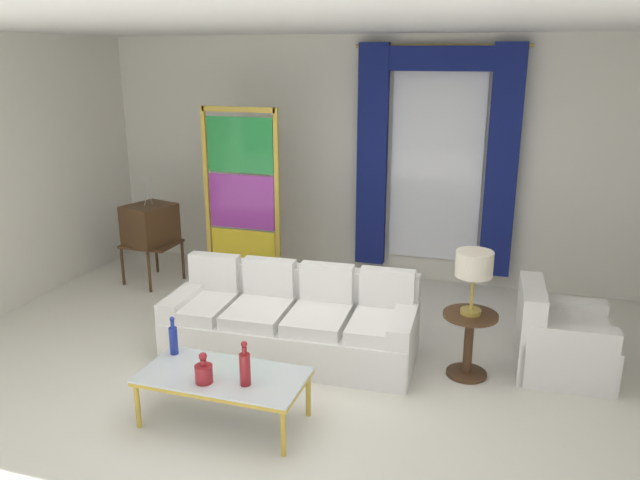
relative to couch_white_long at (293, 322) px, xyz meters
name	(u,v)px	position (x,y,z in m)	size (l,w,h in m)	color
ground_plane	(296,383)	(0.23, -0.57, -0.31)	(16.00, 16.00, 0.00)	silver
wall_rear	(378,159)	(0.23, 2.49, 1.19)	(8.00, 0.12, 3.00)	white
ceiling_slab	(324,24)	(0.23, 0.23, 2.71)	(8.00, 7.60, 0.04)	white
curtained_window	(436,144)	(0.97, 2.32, 1.44)	(2.00, 0.17, 2.70)	white
couch_white_long	(293,322)	(0.00, 0.00, 0.00)	(2.38, 1.03, 0.86)	white
coffee_table	(223,378)	(-0.10, -1.30, 0.07)	(1.27, 0.63, 0.41)	silver
bottle_blue_decanter	(173,339)	(-0.63, -1.11, 0.24)	(0.07, 0.07, 0.33)	navy
bottle_crystal_tall	(204,372)	(-0.18, -1.45, 0.19)	(0.14, 0.14, 0.24)	maroon
bottle_amber_squat	(245,367)	(0.13, -1.39, 0.25)	(0.08, 0.08, 0.35)	maroon
vintage_tv	(150,226)	(-2.35, 1.30, 0.42)	(0.65, 0.70, 1.35)	#472D19
armchair_white	(558,342)	(2.40, 0.36, -0.02)	(0.86, 0.86, 0.80)	white
stained_glass_divider	(242,205)	(-1.14, 1.39, 0.75)	(0.95, 0.05, 2.20)	gold
peacock_figurine	(266,288)	(-0.69, 0.98, -0.09)	(0.44, 0.60, 0.50)	beige
round_side_table	(469,339)	(1.64, 0.04, 0.05)	(0.48, 0.48, 0.59)	#472D19
table_lamp_brass	(474,267)	(1.64, 0.04, 0.72)	(0.32, 0.32, 0.57)	#B29338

